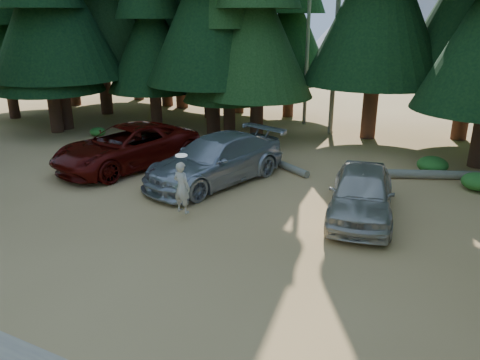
# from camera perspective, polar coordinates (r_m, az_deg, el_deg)

# --- Properties ---
(ground) EXTENTS (160.00, 160.00, 0.00)m
(ground) POSITION_cam_1_polar(r_m,az_deg,el_deg) (13.58, -10.31, -7.08)
(ground) COLOR #AC8249
(ground) RESTS_ON ground
(forest_belt_north) EXTENTS (36.00, 7.00, 22.00)m
(forest_belt_north) POSITION_cam_1_polar(r_m,az_deg,el_deg) (26.40, 9.53, 6.06)
(forest_belt_north) COLOR black
(forest_belt_north) RESTS_ON ground
(snag_front) EXTENTS (0.24, 0.24, 12.00)m
(snag_front) POSITION_cam_1_polar(r_m,az_deg,el_deg) (25.00, 11.81, 19.09)
(snag_front) COLOR #676353
(snag_front) RESTS_ON ground
(snag_back) EXTENTS (0.20, 0.20, 10.00)m
(snag_back) POSITION_cam_1_polar(r_m,az_deg,el_deg) (27.05, 8.29, 17.16)
(snag_back) COLOR #676353
(snag_back) RESTS_ON ground
(red_pickup) EXTENTS (4.36, 6.77, 1.73)m
(red_pickup) POSITION_cam_1_polar(r_m,az_deg,el_deg) (19.92, -13.61, 3.98)
(red_pickup) COLOR #540B07
(red_pickup) RESTS_ON ground
(silver_minivan_center) EXTENTS (4.03, 6.45, 1.74)m
(silver_minivan_center) POSITION_cam_1_polar(r_m,az_deg,el_deg) (17.58, -2.99, 2.49)
(silver_minivan_center) COLOR #A9ABB1
(silver_minivan_center) RESTS_ON ground
(silver_minivan_right) EXTENTS (2.73, 4.99, 1.61)m
(silver_minivan_right) POSITION_cam_1_polar(r_m,az_deg,el_deg) (14.95, 14.59, -1.52)
(silver_minivan_right) COLOR #B5AFA1
(silver_minivan_right) RESTS_ON ground
(frisbee_player) EXTENTS (0.64, 0.47, 1.85)m
(frisbee_player) POSITION_cam_1_polar(r_m,az_deg,el_deg) (14.46, -7.11, -0.86)
(frisbee_player) COLOR beige
(frisbee_player) RESTS_ON ground
(log_left) EXTENTS (3.59, 0.35, 0.26)m
(log_left) POSITION_cam_1_polar(r_m,az_deg,el_deg) (20.73, -6.46, 2.89)
(log_left) COLOR #676353
(log_left) RESTS_ON ground
(log_mid) EXTENTS (3.19, 2.04, 0.29)m
(log_mid) POSITION_cam_1_polar(r_m,az_deg,el_deg) (19.62, 4.83, 2.03)
(log_mid) COLOR #676353
(log_mid) RESTS_ON ground
(log_right) EXTENTS (5.15, 2.42, 0.35)m
(log_right) POSITION_cam_1_polar(r_m,az_deg,el_deg) (19.38, 20.74, 0.67)
(log_right) COLOR #676353
(log_right) RESTS_ON ground
(shrub_far_left) EXTENTS (1.01, 1.01, 0.56)m
(shrub_far_left) POSITION_cam_1_polar(r_m,az_deg,el_deg) (22.26, -4.04, 4.53)
(shrub_far_left) COLOR #2B6A1F
(shrub_far_left) RESTS_ON ground
(shrub_left) EXTENTS (0.78, 0.78, 0.43)m
(shrub_left) POSITION_cam_1_polar(r_m,az_deg,el_deg) (23.06, -6.24, 4.82)
(shrub_left) COLOR #2B6A1F
(shrub_left) RESTS_ON ground
(shrub_center_left) EXTENTS (1.12, 1.12, 0.62)m
(shrub_center_left) POSITION_cam_1_polar(r_m,az_deg,el_deg) (22.21, 1.25, 4.62)
(shrub_center_left) COLOR #2B6A1F
(shrub_center_left) RESTS_ON ground
(shrub_center_right) EXTENTS (1.08, 1.08, 0.60)m
(shrub_center_right) POSITION_cam_1_polar(r_m,az_deg,el_deg) (21.25, -0.29, 3.91)
(shrub_center_right) COLOR #2B6A1F
(shrub_center_right) RESTS_ON ground
(shrub_right) EXTENTS (1.21, 1.21, 0.66)m
(shrub_right) POSITION_cam_1_polar(r_m,az_deg,el_deg) (20.27, 22.42, 1.72)
(shrub_right) COLOR #2B6A1F
(shrub_right) RESTS_ON ground
(shrub_far_right) EXTENTS (1.12, 1.12, 0.62)m
(shrub_far_right) POSITION_cam_1_polar(r_m,az_deg,el_deg) (18.98, 26.97, -0.17)
(shrub_far_right) COLOR #2B6A1F
(shrub_far_right) RESTS_ON ground
(shrub_edge_west) EXTENTS (0.81, 0.81, 0.45)m
(shrub_edge_west) POSITION_cam_1_polar(r_m,az_deg,el_deg) (25.75, -16.96, 5.65)
(shrub_edge_west) COLOR #2B6A1F
(shrub_edge_west) RESTS_ON ground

